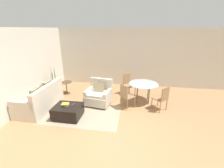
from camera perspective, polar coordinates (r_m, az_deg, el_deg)
ground_plane at (r=4.34m, az=-2.71°, el=-18.28°), size 20.00×20.00×0.00m
wall_back at (r=7.42m, az=3.28°, el=9.98°), size 12.00×0.06×2.75m
wall_left at (r=6.28m, az=-28.86°, el=5.57°), size 0.06×12.00×2.75m
area_rug at (r=5.23m, az=-11.35°, el=-11.27°), size 2.53×1.50×0.01m
couch at (r=5.93m, az=-25.34°, el=-5.60°), size 0.89×1.81×0.91m
armchair at (r=5.69m, az=-4.99°, el=-4.20°), size 0.98×0.93×0.92m
ottoman at (r=5.08m, az=-16.44°, el=-9.87°), size 0.85×0.71×0.41m
book_stack at (r=5.02m, az=-17.38°, el=-7.41°), size 0.24×0.21×0.07m
tv_remote_primary at (r=5.04m, az=-14.62°, el=-7.44°), size 0.09×0.15×0.01m
potted_plant at (r=7.07m, az=-21.04°, el=-1.45°), size 0.41×0.41×1.27m
side_table at (r=6.82m, az=-16.99°, el=-0.52°), size 0.49×0.49×0.53m
dining_table at (r=5.84m, az=11.89°, el=-0.62°), size 1.11×1.11×0.74m
dining_chair_near_left at (r=5.32m, az=5.39°, el=-4.06°), size 0.59×0.59×0.90m
dining_chair_near_right at (r=5.40m, az=18.60°, el=-4.71°), size 0.59×0.59×0.90m
dining_chair_far_left at (r=6.46m, az=6.13°, el=0.42°), size 0.59×0.59×0.90m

